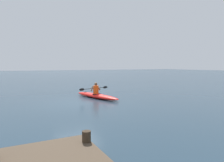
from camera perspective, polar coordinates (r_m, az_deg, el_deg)
The scene contains 3 objects.
ground_plane at distance 12.43m, azimuth -9.69°, elevation -5.94°, with size 160.00×160.00×0.00m, color #233847.
kayak at distance 13.85m, azimuth -4.40°, elevation -4.17°, with size 1.77×4.30×0.31m.
kayaker at distance 13.84m, azimuth -4.59°, elevation -2.22°, with size 2.34×0.71×0.75m.
Camera 1 is at (3.72, 11.65, 2.23)m, focal length 32.59 mm.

